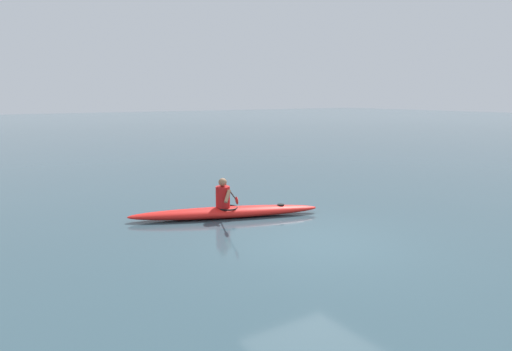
# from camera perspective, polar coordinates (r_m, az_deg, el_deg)

# --- Properties ---
(ground_plane) EXTENTS (160.00, 160.00, 0.00)m
(ground_plane) POSITION_cam_1_polar(r_m,az_deg,el_deg) (9.76, 7.71, -8.40)
(ground_plane) COLOR #334C56
(kayak) EXTENTS (4.76, 2.34, 0.28)m
(kayak) POSITION_cam_1_polar(r_m,az_deg,el_deg) (11.57, -3.89, -4.67)
(kayak) COLOR red
(kayak) RESTS_ON ground
(kayaker) EXTENTS (0.89, 2.19, 0.75)m
(kayaker) POSITION_cam_1_polar(r_m,az_deg,el_deg) (11.45, -4.13, -2.46)
(kayaker) COLOR red
(kayaker) RESTS_ON kayak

